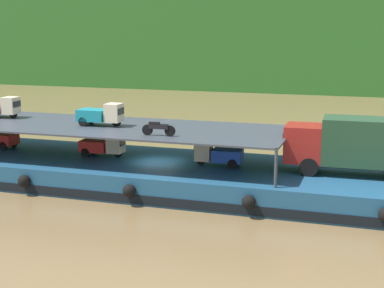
{
  "coord_description": "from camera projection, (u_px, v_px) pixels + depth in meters",
  "views": [
    {
      "loc": [
        12.08,
        -30.86,
        9.26
      ],
      "look_at": [
        2.13,
        0.0,
        2.7
      ],
      "focal_mm": 53.44,
      "sensor_mm": 36.0,
      "label": 1
    }
  ],
  "objects": [
    {
      "name": "mini_truck_upper_stern",
      "position": [
        0.0,
        107.0,
        37.62
      ],
      "size": [
        2.77,
        1.25,
        1.38
      ],
      "color": "red",
      "rests_on": "cargo_rack"
    },
    {
      "name": "covered_lorry",
      "position": [
        353.0,
        144.0,
        30.61
      ],
      "size": [
        7.91,
        2.48,
        3.1
      ],
      "color": "maroon",
      "rests_on": "cargo_barge"
    },
    {
      "name": "mini_truck_lower_aft",
      "position": [
        103.0,
        145.0,
        35.27
      ],
      "size": [
        2.77,
        1.25,
        1.38
      ],
      "color": "red",
      "rests_on": "cargo_barge"
    },
    {
      "name": "motorcycle_upper_port",
      "position": [
        158.0,
        128.0,
        31.2
      ],
      "size": [
        1.9,
        0.55,
        0.87
      ],
      "color": "black",
      "rests_on": "cargo_rack"
    },
    {
      "name": "mini_truck_upper_mid",
      "position": [
        101.0,
        114.0,
        34.38
      ],
      "size": [
        2.75,
        1.22,
        1.38
      ],
      "color": "teal",
      "rests_on": "cargo_rack"
    },
    {
      "name": "cargo_barge",
      "position": [
        158.0,
        174.0,
        34.09
      ],
      "size": [
        32.21,
        8.56,
        1.5
      ],
      "color": "navy",
      "rests_on": "ground"
    },
    {
      "name": "ground_plane",
      "position": [
        158.0,
        186.0,
        34.26
      ],
      "size": [
        400.0,
        400.0,
        0.0
      ],
      "primitive_type": "plane",
      "color": "brown"
    },
    {
      "name": "cargo_rack",
      "position": [
        99.0,
        126.0,
        34.72
      ],
      "size": [
        23.01,
        7.19,
        2.0
      ],
      "color": "#383D47",
      "rests_on": "cargo_barge"
    },
    {
      "name": "mini_truck_lower_mid",
      "position": [
        218.0,
        154.0,
        32.82
      ],
      "size": [
        2.79,
        1.28,
        1.38
      ],
      "color": "#1E47B7",
      "rests_on": "cargo_barge"
    }
  ]
}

